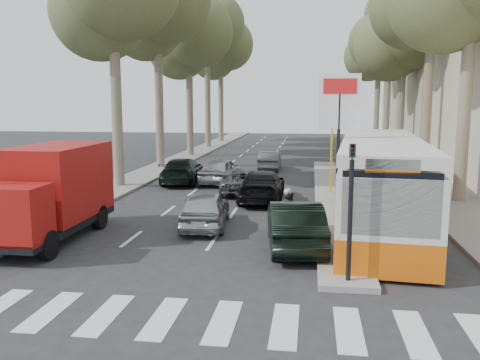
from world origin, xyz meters
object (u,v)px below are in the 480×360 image
(red_truck, at_px, (51,191))
(silver_hatchback, at_px, (205,209))
(city_bus, at_px, (380,180))
(dark_hatchback, at_px, (295,224))
(motorcycle, at_px, (288,214))

(red_truck, bearing_deg, silver_hatchback, 26.15)
(city_bus, bearing_deg, red_truck, -158.22)
(dark_hatchback, distance_m, city_bus, 4.51)
(silver_hatchback, relative_size, city_bus, 0.32)
(city_bus, bearing_deg, dark_hatchback, -127.88)
(silver_hatchback, relative_size, motorcycle, 2.03)
(dark_hatchback, xyz_separation_m, city_bus, (3.00, 3.23, 0.99))
(red_truck, bearing_deg, city_bus, 16.58)
(red_truck, distance_m, motorcycle, 8.02)
(dark_hatchback, height_order, motorcycle, motorcycle)
(dark_hatchback, distance_m, red_truck, 8.15)
(motorcycle, bearing_deg, red_truck, -166.05)
(silver_hatchback, xyz_separation_m, red_truck, (-4.74, -2.35, 0.96))
(silver_hatchback, distance_m, dark_hatchback, 4.03)
(silver_hatchback, bearing_deg, city_bus, -176.30)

